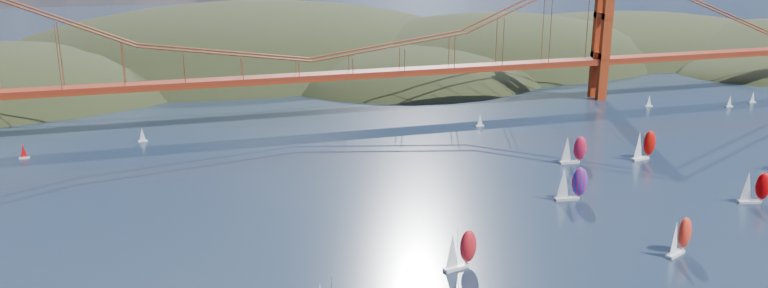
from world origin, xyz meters
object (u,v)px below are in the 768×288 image
(racer_0, at_px, (460,249))
(racer_1, at_px, (680,236))
(racer_2, at_px, (755,187))
(racer_3, at_px, (644,144))
(racer_5, at_px, (573,149))
(racer_rwb, at_px, (571,183))

(racer_0, bearing_deg, racer_1, -23.39)
(racer_2, relative_size, racer_3, 0.94)
(racer_0, bearing_deg, racer_2, -6.12)
(racer_0, relative_size, racer_5, 0.99)
(racer_0, height_order, racer_3, racer_3)
(racer_rwb, bearing_deg, racer_5, 65.51)
(racer_1, xyz_separation_m, racer_rwb, (-6.19, 36.62, 0.39))
(racer_5, bearing_deg, racer_2, -50.52)
(racer_1, bearing_deg, racer_rwb, 74.44)
(racer_0, xyz_separation_m, racer_rwb, (43.14, 29.92, 0.35))
(racer_2, bearing_deg, racer_3, 110.98)
(racer_1, bearing_deg, racer_5, 55.96)
(racer_1, distance_m, racer_3, 70.15)
(racer_rwb, bearing_deg, racer_2, -12.63)
(racer_0, xyz_separation_m, racer_1, (49.33, -6.70, -0.04))
(racer_3, relative_size, racer_5, 1.07)
(racer_3, bearing_deg, racer_0, -158.76)
(racer_1, height_order, racer_3, racer_3)
(racer_rwb, bearing_deg, racer_3, 38.65)
(racer_1, xyz_separation_m, racer_2, (38.86, 21.51, 0.10))
(racer_3, height_order, racer_5, racer_3)
(racer_1, distance_m, racer_5, 65.10)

